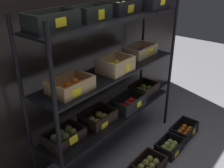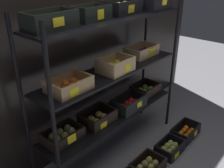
% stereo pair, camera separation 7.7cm
% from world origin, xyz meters
% --- Properties ---
extents(ground_plane, '(10.00, 10.00, 0.00)m').
position_xyz_m(ground_plane, '(0.00, 0.00, 0.00)').
color(ground_plane, gray).
extents(storefront_wall, '(4.09, 0.12, 2.81)m').
position_xyz_m(storefront_wall, '(0.00, 0.40, 1.41)').
color(storefront_wall, black).
rests_on(storefront_wall, ground_plane).
extents(display_rack, '(1.83, 0.43, 1.59)m').
position_xyz_m(display_rack, '(0.01, 0.01, 0.98)').
color(display_rack, black).
rests_on(display_rack, ground_plane).
extents(crate_ground_pear, '(0.34, 0.25, 0.12)m').
position_xyz_m(crate_ground_pear, '(-0.00, -0.48, 0.05)').
color(crate_ground_pear, black).
rests_on(crate_ground_pear, ground_plane).
extents(crate_ground_right_pear, '(0.32, 0.23, 0.13)m').
position_xyz_m(crate_ground_right_pear, '(0.39, -0.51, 0.05)').
color(crate_ground_right_pear, black).
rests_on(crate_ground_right_pear, ground_plane).
extents(crate_ground_tangerine, '(0.37, 0.23, 0.14)m').
position_xyz_m(crate_ground_tangerine, '(0.77, -0.50, 0.05)').
color(crate_ground_tangerine, black).
rests_on(crate_ground_tangerine, ground_plane).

